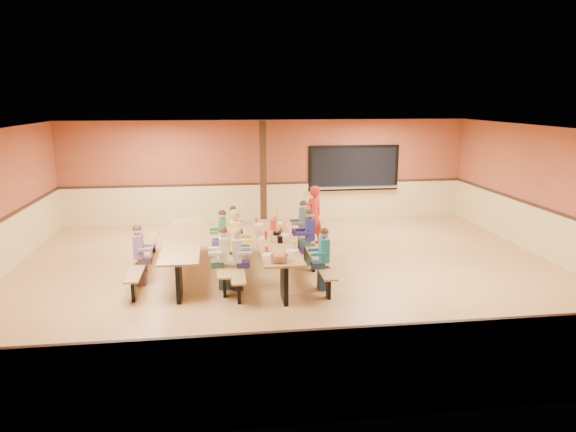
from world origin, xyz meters
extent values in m
plane|color=#A4713E|center=(0.00, 0.00, 0.00)|extent=(12.00, 12.00, 0.00)
cube|color=#96482B|center=(0.00, 5.00, 1.50)|extent=(12.00, 0.04, 3.00)
cube|color=#96482B|center=(0.00, -5.00, 1.50)|extent=(12.00, 0.04, 3.00)
cube|color=#96482B|center=(6.00, 0.00, 1.50)|extent=(0.04, 10.00, 3.00)
cube|color=white|center=(0.00, 0.00, 3.00)|extent=(12.00, 10.00, 0.04)
cube|color=black|center=(2.60, 4.97, 1.55)|extent=(2.60, 0.06, 1.20)
cube|color=silver|center=(2.60, 4.88, 0.98)|extent=(2.70, 0.28, 0.06)
cube|color=black|center=(-0.20, 4.40, 1.50)|extent=(0.18, 0.18, 3.00)
cube|color=#A0753F|center=(-0.33, 0.22, 0.72)|extent=(0.75, 3.60, 0.04)
cube|color=black|center=(-0.33, -1.33, 0.35)|extent=(0.08, 0.60, 0.70)
cube|color=black|center=(-0.33, 1.77, 0.35)|extent=(0.08, 0.60, 0.70)
cube|color=#A0753F|center=(-1.15, 0.22, 0.43)|extent=(0.26, 3.60, 0.04)
cube|color=black|center=(-1.15, 0.22, 0.21)|extent=(0.06, 0.18, 0.41)
cube|color=#A0753F|center=(0.50, 0.22, 0.43)|extent=(0.26, 3.60, 0.04)
cube|color=black|center=(0.50, 0.22, 0.21)|extent=(0.06, 0.18, 0.41)
cube|color=#A0753F|center=(-2.23, 0.57, 0.72)|extent=(0.75, 3.60, 0.04)
cube|color=black|center=(-2.23, -0.98, 0.35)|extent=(0.08, 0.60, 0.70)
cube|color=black|center=(-2.23, 2.12, 0.35)|extent=(0.08, 0.60, 0.70)
cube|color=#A0753F|center=(-3.05, 0.57, 0.43)|extent=(0.26, 3.60, 0.04)
cube|color=black|center=(-3.05, 0.57, 0.21)|extent=(0.06, 0.18, 0.41)
cube|color=#A0753F|center=(-1.40, 0.57, 0.43)|extent=(0.26, 3.60, 0.04)
cube|color=black|center=(-1.40, 0.57, 0.21)|extent=(0.06, 0.18, 0.41)
imported|color=red|center=(0.86, 2.23, 0.75)|extent=(0.66, 0.61, 1.51)
cylinder|color=red|center=(-0.27, 1.01, 0.85)|extent=(0.16, 0.16, 0.22)
cube|color=black|center=(-0.25, -0.06, 0.80)|extent=(0.10, 0.14, 0.13)
cylinder|color=yellow|center=(-0.43, 0.05, 0.82)|extent=(0.06, 0.06, 0.17)
cylinder|color=#B2140F|center=(-0.51, 0.23, 0.82)|extent=(0.06, 0.06, 0.17)
cube|color=black|center=(-0.24, 0.57, 0.77)|extent=(0.16, 0.16, 0.06)
cube|color=#A0753F|center=(-0.24, 0.57, 1.05)|extent=(0.02, 0.09, 0.50)
camera|label=1|loc=(-1.43, -10.07, 3.63)|focal=32.00mm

